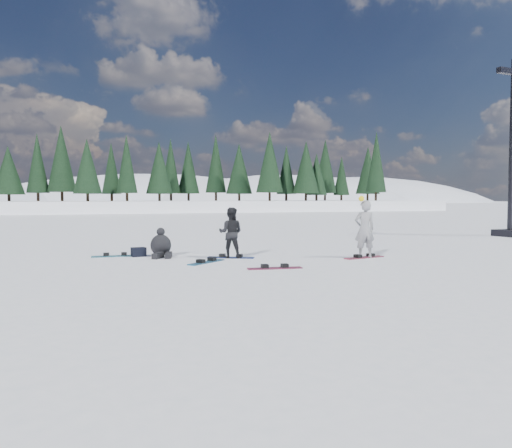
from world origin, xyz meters
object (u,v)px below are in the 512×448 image
(snowboarder_woman, at_px, (365,229))
(seated_rider, at_px, (161,246))
(snowboard_loose_a, at_px, (206,262))
(snowboard_loose_b, at_px, (275,268))
(snowboarder_man, at_px, (231,233))
(gear_bag, at_px, (139,252))
(snowboard_loose_c, at_px, (115,256))

(snowboarder_woman, xyz_separation_m, seated_rider, (-6.10, 2.52, -0.57))
(snowboard_loose_a, bearing_deg, snowboarder_woman, -46.14)
(snowboarder_woman, xyz_separation_m, snowboard_loose_b, (-3.60, -1.33, -0.92))
(seated_rider, relative_size, snowboard_loose_b, 0.82)
(snowboarder_man, height_order, gear_bag, snowboarder_man)
(gear_bag, relative_size, snowboard_loose_c, 0.30)
(seated_rider, bearing_deg, snowboarder_woman, -0.38)
(snowboard_loose_a, bearing_deg, snowboard_loose_c, 94.30)
(seated_rider, bearing_deg, snowboard_loose_b, -34.92)
(snowboarder_man, bearing_deg, seated_rider, -2.92)
(snowboard_loose_c, bearing_deg, snowboard_loose_a, -41.43)
(snowboarder_woman, distance_m, gear_bag, 7.39)
(snowboard_loose_a, height_order, snowboard_loose_c, same)
(seated_rider, height_order, snowboard_loose_a, seated_rider)
(snowboarder_woman, height_order, snowboarder_man, snowboarder_woman)
(snowboard_loose_a, relative_size, snowboard_loose_b, 1.00)
(snowboarder_woman, distance_m, snowboard_loose_b, 3.95)
(snowboard_loose_a, height_order, snowboard_loose_b, same)
(seated_rider, xyz_separation_m, snowboard_loose_a, (1.04, -2.00, -0.35))
(snowboarder_woman, bearing_deg, snowboard_loose_c, -12.98)
(snowboarder_man, relative_size, snowboard_loose_c, 1.08)
(gear_bag, bearing_deg, seated_rider, -20.45)
(snowboarder_woman, height_order, seated_rider, snowboarder_woman)
(snowboarder_man, bearing_deg, snowboarder_woman, -173.66)
(snowboard_loose_b, height_order, snowboard_loose_c, same)
(snowboard_loose_a, xyz_separation_m, snowboard_loose_b, (1.46, -1.85, 0.00))
(seated_rider, bearing_deg, snowboarder_man, -6.37)
(gear_bag, distance_m, snowboard_loose_c, 0.78)
(snowboarder_woman, bearing_deg, snowboard_loose_b, 29.19)
(snowboarder_man, distance_m, gear_bag, 3.15)
(gear_bag, xyz_separation_m, snowboard_loose_a, (1.74, -2.26, -0.14))
(gear_bag, distance_m, snowboard_loose_b, 5.22)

